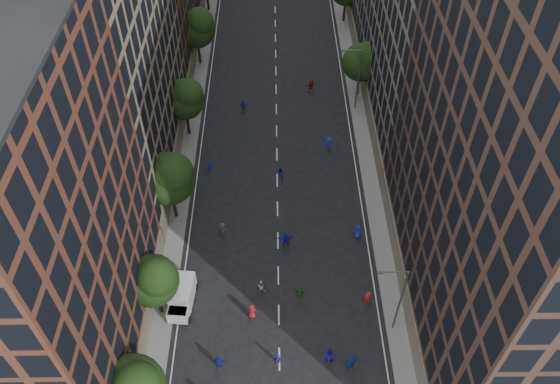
# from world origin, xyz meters

# --- Properties ---
(ground) EXTENTS (240.00, 240.00, 0.00)m
(ground) POSITION_xyz_m (0.00, 40.00, 0.00)
(ground) COLOR black
(ground) RESTS_ON ground
(sidewalk_left) EXTENTS (4.00, 105.00, 0.15)m
(sidewalk_left) POSITION_xyz_m (-12.00, 47.50, 0.07)
(sidewalk_left) COLOR slate
(sidewalk_left) RESTS_ON ground
(sidewalk_right) EXTENTS (4.00, 105.00, 0.15)m
(sidewalk_right) POSITION_xyz_m (12.00, 47.50, 0.07)
(sidewalk_right) COLOR slate
(sidewalk_right) RESTS_ON ground
(bldg_left_a) EXTENTS (14.00, 22.00, 30.00)m
(bldg_left_a) POSITION_xyz_m (-19.00, 11.00, 15.00)
(bldg_left_a) COLOR brown
(bldg_left_a) RESTS_ON ground
(bldg_left_b) EXTENTS (14.00, 26.00, 34.00)m
(bldg_left_b) POSITION_xyz_m (-19.00, 35.00, 17.00)
(bldg_left_b) COLOR #826F55
(bldg_left_b) RESTS_ON ground
(bldg_right_a) EXTENTS (14.00, 30.00, 36.00)m
(bldg_right_a) POSITION_xyz_m (19.00, 15.00, 18.00)
(bldg_right_a) COLOR #473026
(bldg_right_a) RESTS_ON ground
(tree_left_1) EXTENTS (4.80, 4.80, 8.21)m
(tree_left_1) POSITION_xyz_m (-11.02, 13.86, 5.55)
(tree_left_1) COLOR black
(tree_left_1) RESTS_ON ground
(tree_left_2) EXTENTS (5.60, 5.60, 9.45)m
(tree_left_2) POSITION_xyz_m (-10.99, 25.83, 6.36)
(tree_left_2) COLOR black
(tree_left_2) RESTS_ON ground
(tree_left_3) EXTENTS (5.00, 5.00, 8.58)m
(tree_left_3) POSITION_xyz_m (-11.02, 39.85, 5.82)
(tree_left_3) COLOR black
(tree_left_3) RESTS_ON ground
(tree_left_4) EXTENTS (5.40, 5.40, 9.08)m
(tree_left_4) POSITION_xyz_m (-11.00, 55.84, 6.10)
(tree_left_4) COLOR black
(tree_left_4) RESTS_ON ground
(tree_right_a) EXTENTS (5.00, 5.00, 8.39)m
(tree_right_a) POSITION_xyz_m (11.38, 47.85, 5.63)
(tree_right_a) COLOR black
(tree_right_a) RESTS_ON ground
(streetlamp_near) EXTENTS (2.64, 0.22, 9.06)m
(streetlamp_near) POSITION_xyz_m (10.37, 12.00, 5.17)
(streetlamp_near) COLOR #595B60
(streetlamp_near) RESTS_ON ground
(streetlamp_far) EXTENTS (2.64, 0.22, 9.06)m
(streetlamp_far) POSITION_xyz_m (10.37, 45.00, 5.17)
(streetlamp_far) COLOR #595B60
(streetlamp_far) RESTS_ON ground
(cargo_van) EXTENTS (2.54, 4.74, 2.43)m
(cargo_van) POSITION_xyz_m (-9.21, 14.81, 1.28)
(cargo_van) COLOR white
(cargo_van) RESTS_ON ground
(skater_1) EXTENTS (0.63, 0.51, 1.51)m
(skater_1) POSITION_xyz_m (-0.17, 8.70, 0.75)
(skater_1) COLOR #111990
(skater_1) RESTS_ON ground
(skater_2) EXTENTS (0.99, 0.80, 1.94)m
(skater_2) POSITION_xyz_m (4.32, 8.80, 0.97)
(skater_2) COLOR #1914A8
(skater_2) RESTS_ON ground
(skater_4) EXTENTS (1.10, 0.54, 1.82)m
(skater_4) POSITION_xyz_m (-5.27, 8.30, 0.91)
(skater_4) COLOR #1517B0
(skater_4) RESTS_ON ground
(skater_5) EXTENTS (1.70, 1.02, 1.75)m
(skater_5) POSITION_xyz_m (6.24, 8.12, 0.87)
(skater_5) COLOR navy
(skater_5) RESTS_ON ground
(skater_6) EXTENTS (0.95, 0.65, 1.89)m
(skater_6) POSITION_xyz_m (-2.53, 13.32, 0.94)
(skater_6) COLOR maroon
(skater_6) RESTS_ON ground
(skater_7) EXTENTS (0.79, 0.61, 1.92)m
(skater_7) POSITION_xyz_m (8.50, 14.67, 0.96)
(skater_7) COLOR #AB251C
(skater_7) RESTS_ON ground
(skater_8) EXTENTS (0.87, 0.75, 1.54)m
(skater_8) POSITION_xyz_m (-1.70, 16.23, 0.77)
(skater_8) COLOR beige
(skater_8) RESTS_ON ground
(skater_9) EXTENTS (1.20, 0.83, 1.71)m
(skater_9) POSITION_xyz_m (-5.90, 23.39, 0.86)
(skater_9) COLOR #39393E
(skater_9) RESTS_ON ground
(skater_10) EXTENTS (1.15, 0.71, 1.83)m
(skater_10) POSITION_xyz_m (2.03, 15.28, 0.91)
(skater_10) COLOR #1C601D
(skater_10) RESTS_ON ground
(skater_11) EXTENTS (1.75, 0.77, 1.83)m
(skater_11) POSITION_xyz_m (0.82, 21.89, 0.91)
(skater_11) COLOR #122499
(skater_11) RESTS_ON ground
(skater_12) EXTENTS (0.99, 0.82, 1.73)m
(skater_12) POSITION_xyz_m (8.50, 22.86, 0.86)
(skater_12) COLOR #13319E
(skater_12) RESTS_ON ground
(skater_13) EXTENTS (0.58, 0.42, 1.49)m
(skater_13) POSITION_xyz_m (-8.00, 33.12, 0.75)
(skater_13) COLOR #1335A0
(skater_13) RESTS_ON ground
(skater_14) EXTENTS (0.86, 0.70, 1.62)m
(skater_14) POSITION_xyz_m (0.33, 31.83, 0.81)
(skater_14) COLOR #1421A5
(skater_14) RESTS_ON ground
(skater_15) EXTENTS (1.31, 0.97, 1.81)m
(skater_15) POSITION_xyz_m (6.46, 36.88, 0.91)
(skater_15) COLOR #152FB1
(skater_15) RESTS_ON ground
(skater_16) EXTENTS (1.15, 0.63, 1.86)m
(skater_16) POSITION_xyz_m (-4.40, 44.32, 0.93)
(skater_16) COLOR #13339B
(skater_16) RESTS_ON ground
(skater_17) EXTENTS (1.88, 1.07, 1.93)m
(skater_17) POSITION_xyz_m (4.81, 48.88, 0.96)
(skater_17) COLOR maroon
(skater_17) RESTS_ON ground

